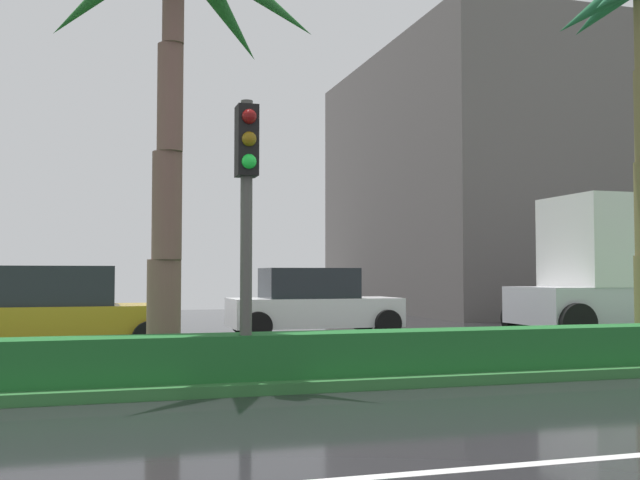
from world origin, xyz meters
The scene contains 5 objects.
traffic_signal_median_right centered at (4.86, 6.39, 2.73)m, with size 0.28×0.43×3.75m.
car_in_traffic_second centered at (2.23, 11.99, 0.83)m, with size 4.30×2.02×1.72m.
car_in_traffic_third centered at (8.23, 14.89, 0.83)m, with size 4.30×2.02×1.72m.
box_truck_following centered at (15.83, 12.09, 1.55)m, with size 6.40×2.64×3.46m.
building_far_right centered at (21.94, 26.06, 5.53)m, with size 15.18×15.24×11.06m.
Camera 1 is at (2.94, -3.45, 1.55)m, focal length 42.01 mm.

